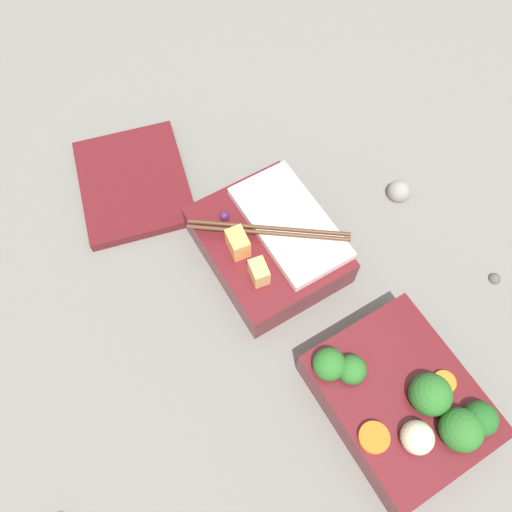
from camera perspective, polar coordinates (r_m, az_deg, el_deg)
ground_plane at (r=0.61m, az=8.69°, el=-8.92°), size 3.00×3.00×0.00m
bento_tray_vegetable at (r=0.57m, az=16.41°, el=-15.48°), size 0.18×0.14×0.08m
bento_tray_rice at (r=0.62m, az=1.57°, el=1.48°), size 0.18×0.16×0.08m
bento_lid at (r=0.71m, az=-13.80°, el=8.17°), size 0.20×0.18×0.01m
pebble_2 at (r=0.69m, az=25.68°, el=-2.26°), size 0.02×0.02×0.02m
pebble_3 at (r=0.71m, az=16.00°, el=7.11°), size 0.03×0.03×0.03m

